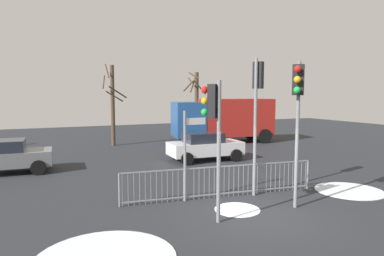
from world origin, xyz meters
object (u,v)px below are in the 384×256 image
(delivery_truck, at_px, (224,118))
(bare_tree_right, at_px, (196,100))
(traffic_light_mid_left, at_px, (298,102))
(car_white_trailing, at_px, (205,146))
(traffic_light_rear_left, at_px, (214,119))
(traffic_light_foreground_left, at_px, (257,96))
(car_grey_mid, at_px, (4,156))
(direction_sign_post, at_px, (187,151))
(bare_tree_centre, at_px, (113,104))

(delivery_truck, distance_m, bare_tree_right, 6.69)
(bare_tree_right, bearing_deg, delivery_truck, -97.66)
(traffic_light_mid_left, distance_m, car_white_trailing, 8.45)
(bare_tree_right, bearing_deg, traffic_light_rear_left, -113.83)
(traffic_light_rear_left, relative_size, car_white_trailing, 0.99)
(traffic_light_foreground_left, relative_size, car_grey_mid, 1.20)
(traffic_light_rear_left, distance_m, car_white_trailing, 8.98)
(traffic_light_foreground_left, distance_m, delivery_truck, 13.07)
(traffic_light_foreground_left, bearing_deg, delivery_truck, 124.27)
(traffic_light_foreground_left, height_order, delivery_truck, traffic_light_foreground_left)
(car_grey_mid, height_order, car_white_trailing, same)
(direction_sign_post, distance_m, car_grey_mid, 8.97)
(car_grey_mid, bearing_deg, traffic_light_foreground_left, -38.26)
(traffic_light_foreground_left, height_order, bare_tree_centre, bare_tree_centre)
(car_white_trailing, relative_size, delivery_truck, 0.53)
(direction_sign_post, bearing_deg, car_grey_mid, 127.13)
(bare_tree_right, bearing_deg, car_grey_mid, -142.45)
(bare_tree_right, bearing_deg, direction_sign_post, -115.93)
(traffic_light_mid_left, height_order, traffic_light_foreground_left, traffic_light_foreground_left)
(traffic_light_foreground_left, xyz_separation_m, direction_sign_post, (-2.47, 0.33, -1.75))
(direction_sign_post, distance_m, bare_tree_centre, 13.18)
(traffic_light_rear_left, distance_m, car_grey_mid, 10.70)
(traffic_light_foreground_left, xyz_separation_m, car_grey_mid, (-8.18, 7.20, -2.64))
(traffic_light_foreground_left, height_order, bare_tree_right, bare_tree_right)
(car_white_trailing, relative_size, bare_tree_centre, 0.71)
(car_grey_mid, bearing_deg, traffic_light_mid_left, -43.83)
(car_grey_mid, bearing_deg, direction_sign_post, -47.16)
(direction_sign_post, bearing_deg, delivery_truck, 52.90)
(traffic_light_mid_left, xyz_separation_m, bare_tree_centre, (-2.34, 15.22, -0.43))
(delivery_truck, bearing_deg, bare_tree_centre, -3.29)
(bare_tree_centre, xyz_separation_m, bare_tree_right, (8.41, 4.85, 0.10))
(car_grey_mid, xyz_separation_m, delivery_truck, (13.57, 4.59, 0.97))
(traffic_light_mid_left, distance_m, car_grey_mid, 12.52)
(traffic_light_mid_left, bearing_deg, car_white_trailing, -49.17)
(traffic_light_foreground_left, relative_size, bare_tree_centre, 0.85)
(traffic_light_foreground_left, distance_m, bare_tree_centre, 13.64)
(car_grey_mid, distance_m, bare_tree_right, 18.36)
(car_grey_mid, bearing_deg, bare_tree_centre, 49.08)
(traffic_light_mid_left, bearing_deg, direction_sign_post, 9.36)
(traffic_light_foreground_left, bearing_deg, bare_tree_centre, 157.89)
(traffic_light_foreground_left, bearing_deg, traffic_light_rear_left, -88.05)
(traffic_light_mid_left, distance_m, bare_tree_centre, 15.40)
(traffic_light_rear_left, height_order, delivery_truck, traffic_light_rear_left)
(car_white_trailing, bearing_deg, delivery_truck, 55.13)
(traffic_light_foreground_left, xyz_separation_m, traffic_light_rear_left, (-2.55, -1.66, -0.59))
(traffic_light_mid_left, bearing_deg, delivery_truck, -63.52)
(traffic_light_mid_left, relative_size, car_white_trailing, 1.14)
(car_white_trailing, height_order, bare_tree_centre, bare_tree_centre)
(direction_sign_post, bearing_deg, traffic_light_mid_left, -40.72)
(direction_sign_post, bearing_deg, car_white_trailing, 56.09)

